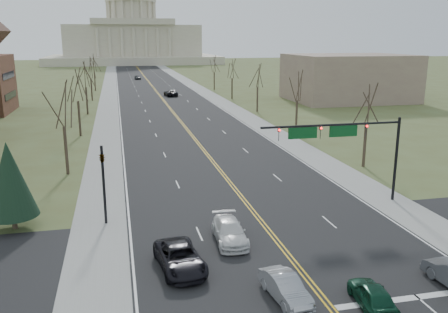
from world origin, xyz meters
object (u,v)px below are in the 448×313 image
car_sb_inner_second (230,232)px  car_far_nb (171,93)px  car_sb_inner_lead (285,288)px  car_sb_outer_lead (180,258)px  car_nb_inner_lead (372,295)px  signal_left (103,176)px  signal_mast (342,137)px  car_far_sb (138,77)px

car_sb_inner_second → car_far_nb: (5.65, 84.13, 0.04)m
car_sb_inner_lead → car_far_nb: size_ratio=0.74×
car_sb_inner_lead → car_sb_inner_second: bearing=91.0°
car_sb_outer_lead → car_nb_inner_lead: bearing=-41.3°
car_sb_outer_lead → car_far_nb: car_far_nb is taller
signal_left → car_nb_inner_lead: signal_left is taller
signal_mast → car_nb_inner_lead: signal_mast is taller
signal_left → car_far_nb: signal_left is taller
car_sb_inner_lead → car_sb_inner_second: car_sb_inner_second is taller
car_nb_inner_lead → car_far_sb: car_far_sb is taller
signal_mast → car_sb_outer_lead: bearing=-149.7°
car_far_nb → car_sb_inner_second: bearing=79.8°
car_sb_inner_second → car_far_nb: 84.32m
car_sb_inner_second → car_far_sb: size_ratio=1.19×
car_far_sb → car_sb_inner_lead: bearing=-97.2°
signal_mast → car_far_nb: bearing=93.6°
car_nb_inner_lead → car_far_nb: size_ratio=0.72×
signal_left → car_sb_inner_lead: (9.48, -13.08, -3.04)m
car_sb_inner_lead → signal_mast: bearing=46.6°
car_nb_inner_lead → car_far_nb: bearing=-83.2°
car_sb_inner_lead → car_sb_outer_lead: bearing=129.9°
car_far_nb → car_far_sb: car_far_nb is taller
signal_left → car_sb_inner_second: bearing=-32.3°
signal_mast → car_nb_inner_lead: (-5.35, -14.80, -5.08)m
car_sb_inner_second → signal_mast: bearing=29.3°
signal_mast → car_sb_inner_lead: (-9.46, -13.08, -5.08)m
signal_left → car_far_sb: signal_left is taller
car_sb_inner_lead → car_far_nb: bearing=79.7°
signal_mast → signal_left: signal_mast is taller
signal_left → car_far_sb: (8.50, 127.83, -2.99)m
car_sb_outer_lead → car_sb_inner_second: (3.85, 3.22, -0.01)m
signal_mast → car_sb_inner_second: signal_mast is taller
car_sb_inner_lead → car_sb_inner_second: size_ratio=0.82×
signal_mast → car_far_sb: bearing=94.7°
signal_mast → car_sb_inner_second: size_ratio=2.45×
car_sb_inner_second → signal_left: bearing=150.8°
car_sb_inner_second → car_far_sb: 133.08m
car_sb_inner_lead → car_far_nb: (4.48, 91.96, 0.09)m
car_nb_inner_lead → car_sb_inner_lead: size_ratio=0.97×
signal_left → car_sb_inner_second: signal_left is taller
car_nb_inner_lead → signal_left: bearing=-40.4°
car_sb_inner_lead → car_far_sb: 140.91m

